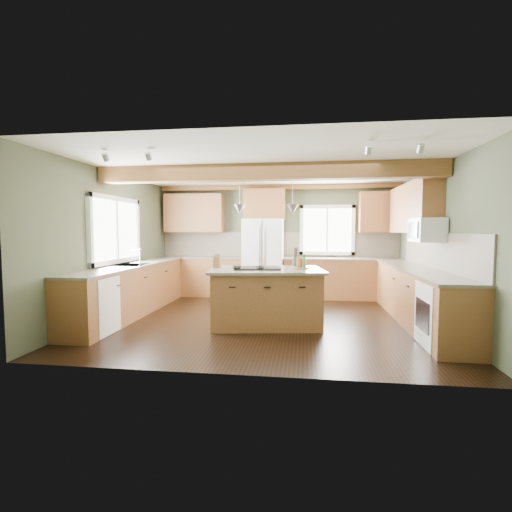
# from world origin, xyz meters

# --- Properties ---
(floor) EXTENTS (5.60, 5.60, 0.00)m
(floor) POSITION_xyz_m (0.00, 0.00, 0.00)
(floor) COLOR black
(floor) RESTS_ON ground
(ceiling) EXTENTS (5.60, 5.60, 0.00)m
(ceiling) POSITION_xyz_m (0.00, 0.00, 2.60)
(ceiling) COLOR silver
(ceiling) RESTS_ON wall_back
(wall_back) EXTENTS (5.60, 0.00, 5.60)m
(wall_back) POSITION_xyz_m (0.00, 2.50, 1.30)
(wall_back) COLOR #495139
(wall_back) RESTS_ON ground
(wall_left) EXTENTS (0.00, 5.00, 5.00)m
(wall_left) POSITION_xyz_m (-2.80, 0.00, 1.30)
(wall_left) COLOR #495139
(wall_left) RESTS_ON ground
(wall_right) EXTENTS (0.00, 5.00, 5.00)m
(wall_right) POSITION_xyz_m (2.80, 0.00, 1.30)
(wall_right) COLOR #495139
(wall_right) RESTS_ON ground
(ceiling_beam) EXTENTS (5.55, 0.26, 0.26)m
(ceiling_beam) POSITION_xyz_m (0.00, -0.35, 2.47)
(ceiling_beam) COLOR brown
(ceiling_beam) RESTS_ON ceiling
(soffit_trim) EXTENTS (5.55, 0.20, 0.10)m
(soffit_trim) POSITION_xyz_m (0.00, 2.40, 2.54)
(soffit_trim) COLOR brown
(soffit_trim) RESTS_ON ceiling
(backsplash_back) EXTENTS (5.58, 0.03, 0.58)m
(backsplash_back) POSITION_xyz_m (0.00, 2.48, 1.21)
(backsplash_back) COLOR brown
(backsplash_back) RESTS_ON wall_back
(backsplash_right) EXTENTS (0.03, 3.70, 0.58)m
(backsplash_right) POSITION_xyz_m (2.78, 0.05, 1.21)
(backsplash_right) COLOR brown
(backsplash_right) RESTS_ON wall_right
(base_cab_back_left) EXTENTS (2.02, 0.60, 0.88)m
(base_cab_back_left) POSITION_xyz_m (-1.79, 2.20, 0.44)
(base_cab_back_left) COLOR brown
(base_cab_back_left) RESTS_ON floor
(counter_back_left) EXTENTS (2.06, 0.64, 0.04)m
(counter_back_left) POSITION_xyz_m (-1.79, 2.20, 0.90)
(counter_back_left) COLOR #4F473A
(counter_back_left) RESTS_ON base_cab_back_left
(base_cab_back_right) EXTENTS (2.62, 0.60, 0.88)m
(base_cab_back_right) POSITION_xyz_m (1.49, 2.20, 0.44)
(base_cab_back_right) COLOR brown
(base_cab_back_right) RESTS_ON floor
(counter_back_right) EXTENTS (2.66, 0.64, 0.04)m
(counter_back_right) POSITION_xyz_m (1.49, 2.20, 0.90)
(counter_back_right) COLOR #4F473A
(counter_back_right) RESTS_ON base_cab_back_right
(base_cab_left) EXTENTS (0.60, 3.70, 0.88)m
(base_cab_left) POSITION_xyz_m (-2.50, 0.05, 0.44)
(base_cab_left) COLOR brown
(base_cab_left) RESTS_ON floor
(counter_left) EXTENTS (0.64, 3.74, 0.04)m
(counter_left) POSITION_xyz_m (-2.50, 0.05, 0.90)
(counter_left) COLOR #4F473A
(counter_left) RESTS_ON base_cab_left
(base_cab_right) EXTENTS (0.60, 3.70, 0.88)m
(base_cab_right) POSITION_xyz_m (2.50, 0.05, 0.44)
(base_cab_right) COLOR brown
(base_cab_right) RESTS_ON floor
(counter_right) EXTENTS (0.64, 3.74, 0.04)m
(counter_right) POSITION_xyz_m (2.50, 0.05, 0.90)
(counter_right) COLOR #4F473A
(counter_right) RESTS_ON base_cab_right
(upper_cab_back_left) EXTENTS (1.40, 0.35, 0.90)m
(upper_cab_back_left) POSITION_xyz_m (-1.99, 2.33, 1.95)
(upper_cab_back_left) COLOR brown
(upper_cab_back_left) RESTS_ON wall_back
(upper_cab_over_fridge) EXTENTS (0.96, 0.35, 0.70)m
(upper_cab_over_fridge) POSITION_xyz_m (-0.30, 2.33, 2.15)
(upper_cab_over_fridge) COLOR brown
(upper_cab_over_fridge) RESTS_ON wall_back
(upper_cab_right) EXTENTS (0.35, 2.20, 0.90)m
(upper_cab_right) POSITION_xyz_m (2.62, 0.90, 1.95)
(upper_cab_right) COLOR brown
(upper_cab_right) RESTS_ON wall_right
(upper_cab_back_corner) EXTENTS (0.90, 0.35, 0.90)m
(upper_cab_back_corner) POSITION_xyz_m (2.30, 2.33, 1.95)
(upper_cab_back_corner) COLOR brown
(upper_cab_back_corner) RESTS_ON wall_back
(window_left) EXTENTS (0.04, 1.60, 1.05)m
(window_left) POSITION_xyz_m (-2.78, 0.05, 1.55)
(window_left) COLOR white
(window_left) RESTS_ON wall_left
(window_back) EXTENTS (1.10, 0.04, 1.00)m
(window_back) POSITION_xyz_m (1.15, 2.48, 1.55)
(window_back) COLOR white
(window_back) RESTS_ON wall_back
(sink) EXTENTS (0.50, 0.65, 0.03)m
(sink) POSITION_xyz_m (-2.50, 0.05, 0.91)
(sink) COLOR #262628
(sink) RESTS_ON counter_left
(faucet) EXTENTS (0.02, 0.02, 0.28)m
(faucet) POSITION_xyz_m (-2.32, 0.05, 1.05)
(faucet) COLOR #B2B2B7
(faucet) RESTS_ON sink
(dishwasher) EXTENTS (0.60, 0.60, 0.84)m
(dishwasher) POSITION_xyz_m (-2.49, -1.25, 0.43)
(dishwasher) COLOR white
(dishwasher) RESTS_ON floor
(oven) EXTENTS (0.60, 0.72, 0.84)m
(oven) POSITION_xyz_m (2.49, -1.25, 0.43)
(oven) COLOR white
(oven) RESTS_ON floor
(microwave) EXTENTS (0.40, 0.70, 0.38)m
(microwave) POSITION_xyz_m (2.58, -0.05, 1.55)
(microwave) COLOR white
(microwave) RESTS_ON wall_right
(pendant_left) EXTENTS (0.18, 0.18, 0.16)m
(pendant_left) POSITION_xyz_m (-0.40, -0.41, 1.88)
(pendant_left) COLOR #B2B2B7
(pendant_left) RESTS_ON ceiling
(pendant_right) EXTENTS (0.18, 0.18, 0.16)m
(pendant_right) POSITION_xyz_m (0.44, -0.29, 1.88)
(pendant_right) COLOR #B2B2B7
(pendant_right) RESTS_ON ceiling
(refrigerator) EXTENTS (0.90, 0.74, 1.80)m
(refrigerator) POSITION_xyz_m (-0.30, 2.12, 0.90)
(refrigerator) COLOR white
(refrigerator) RESTS_ON floor
(island) EXTENTS (1.83, 1.27, 0.88)m
(island) POSITION_xyz_m (0.02, -0.35, 0.44)
(island) COLOR brown
(island) RESTS_ON floor
(island_top) EXTENTS (1.96, 1.40, 0.04)m
(island_top) POSITION_xyz_m (0.02, -0.35, 0.90)
(island_top) COLOR #4F473A
(island_top) RESTS_ON island
(cooktop) EXTENTS (0.80, 0.59, 0.02)m
(cooktop) POSITION_xyz_m (-0.12, -0.37, 0.93)
(cooktop) COLOR black
(cooktop) RESTS_ON island_top
(knife_block) EXTENTS (0.12, 0.10, 0.19)m
(knife_block) POSITION_xyz_m (-0.80, -0.31, 1.01)
(knife_block) COLOR brown
(knife_block) RESTS_ON island_top
(utensil_crock) EXTENTS (0.14, 0.14, 0.15)m
(utensil_crock) POSITION_xyz_m (0.48, 0.20, 0.99)
(utensil_crock) COLOR #413834
(utensil_crock) RESTS_ON island_top
(bottle_tray) EXTENTS (0.29, 0.29, 0.23)m
(bottle_tray) POSITION_xyz_m (0.59, -0.24, 1.04)
(bottle_tray) COLOR brown
(bottle_tray) RESTS_ON island_top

